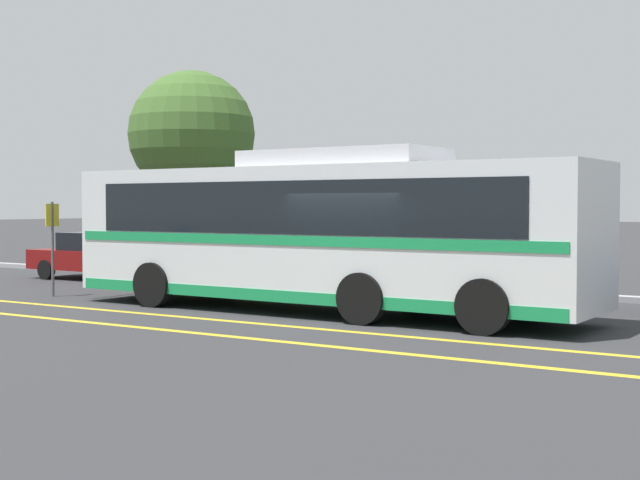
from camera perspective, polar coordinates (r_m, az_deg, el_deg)
ground_plane at (r=17.89m, az=2.74°, el=-5.06°), size 220.00×220.00×0.00m
lane_strip_0 at (r=17.17m, az=-3.95°, el=-5.36°), size 31.76×0.20×0.01m
lane_strip_1 at (r=15.91m, az=-7.40°, el=-5.97°), size 31.76×0.20×0.01m
curb_strip at (r=23.69m, az=7.04°, el=-3.10°), size 39.76×0.36×0.15m
transit_bus at (r=18.83m, az=0.04°, el=0.67°), size 12.12×2.90×3.42m
parked_car_0 at (r=27.98m, az=-13.86°, el=-0.99°), size 4.73×2.00×1.44m
parked_car_1 at (r=24.03m, az=-3.69°, el=-1.51°), size 4.56×2.06×1.39m
parked_car_2 at (r=21.15m, az=10.44°, el=-2.10°), size 4.27×2.02×1.35m
bus_stop_sign at (r=23.08m, az=-16.75°, el=0.21°), size 0.07×0.40×2.36m
tree_0 at (r=31.33m, az=-8.20°, el=6.70°), size 4.38×4.38×6.92m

